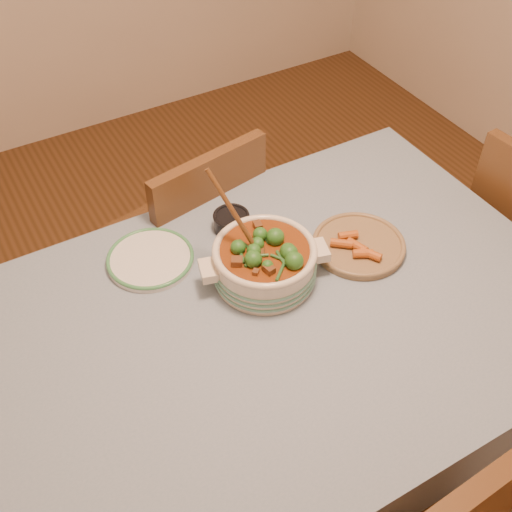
{
  "coord_description": "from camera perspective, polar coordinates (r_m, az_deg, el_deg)",
  "views": [
    {
      "loc": [
        -0.53,
        -0.9,
        2.02
      ],
      "look_at": [
        0.06,
        0.13,
        0.85
      ],
      "focal_mm": 45.0,
      "sensor_mm": 36.0,
      "label": 1
    }
  ],
  "objects": [
    {
      "name": "chair_far",
      "position": [
        2.24,
        -5.46,
        1.87
      ],
      "size": [
        0.49,
        0.49,
        0.9
      ],
      "rotation": [
        0.0,
        0.0,
        3.32
      ],
      "color": "brown",
      "rests_on": "floor"
    },
    {
      "name": "fried_plate",
      "position": [
        1.84,
        9.13,
        1.09
      ],
      "size": [
        0.32,
        0.32,
        0.04
      ],
      "rotation": [
        0.0,
        0.0,
        0.27
      ],
      "color": "#8B704D",
      "rests_on": "dining_table"
    },
    {
      "name": "floor",
      "position": [
        2.28,
        0.34,
        -18.01
      ],
      "size": [
        4.5,
        4.5,
        0.0
      ],
      "primitive_type": "plane",
      "color": "#472B14",
      "rests_on": "ground"
    },
    {
      "name": "stew_casserole",
      "position": [
        1.69,
        0.75,
        -0.35
      ],
      "size": [
        0.35,
        0.33,
        0.33
      ],
      "rotation": [
        0.0,
        0.0,
        -0.27
      ],
      "color": "beige",
      "rests_on": "dining_table"
    },
    {
      "name": "white_plate",
      "position": [
        1.8,
        -9.37,
        -0.24
      ],
      "size": [
        0.32,
        0.32,
        0.02
      ],
      "rotation": [
        0.0,
        0.0,
        -0.41
      ],
      "color": "silver",
      "rests_on": "dining_table"
    },
    {
      "name": "dining_table",
      "position": [
        1.72,
        0.44,
        -7.78
      ],
      "size": [
        1.68,
        1.08,
        0.76
      ],
      "color": "brown",
      "rests_on": "floor"
    },
    {
      "name": "condiment_bowl",
      "position": [
        1.87,
        -2.21,
        3.14
      ],
      "size": [
        0.11,
        0.11,
        0.06
      ],
      "rotation": [
        0.0,
        0.0,
        0.1
      ],
      "color": "black",
      "rests_on": "dining_table"
    }
  ]
}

